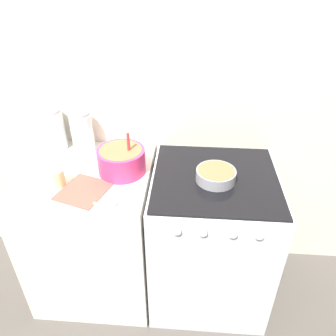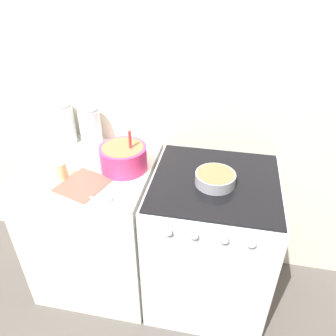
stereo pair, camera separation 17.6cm
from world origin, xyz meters
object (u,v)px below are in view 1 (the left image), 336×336
(storage_jar_left, at_px, (52,132))
(storage_jar_middle, at_px, (83,134))
(stove, at_px, (210,238))
(baking_pan, at_px, (216,175))
(mixing_bowl, at_px, (121,159))
(tin_can, at_px, (57,178))

(storage_jar_left, height_order, storage_jar_middle, storage_jar_left)
(stove, relative_size, baking_pan, 4.38)
(mixing_bowl, xyz_separation_m, storage_jar_middle, (-0.28, 0.22, 0.03))
(mixing_bowl, bearing_deg, baking_pan, -5.24)
(storage_jar_middle, relative_size, tin_can, 2.65)
(storage_jar_middle, bearing_deg, mixing_bowl, -38.68)
(storage_jar_middle, distance_m, tin_can, 0.38)
(stove, bearing_deg, tin_can, -170.71)
(mixing_bowl, bearing_deg, storage_jar_middle, 141.32)
(stove, bearing_deg, mixing_bowl, 178.15)
(stove, xyz_separation_m, tin_can, (-0.83, -0.14, 0.51))
(baking_pan, relative_size, storage_jar_middle, 0.85)
(stove, bearing_deg, storage_jar_middle, 163.24)
(mixing_bowl, distance_m, storage_jar_left, 0.52)
(storage_jar_left, xyz_separation_m, storage_jar_middle, (0.19, 0.00, -0.00))
(stove, distance_m, storage_jar_middle, 1.01)
(baking_pan, xyz_separation_m, storage_jar_left, (-0.98, 0.27, 0.08))
(baking_pan, bearing_deg, storage_jar_left, 164.59)
(storage_jar_middle, bearing_deg, baking_pan, -18.83)
(stove, xyz_separation_m, baking_pan, (-0.00, -0.03, 0.50))
(stove, xyz_separation_m, storage_jar_left, (-0.99, 0.24, 0.58))
(storage_jar_left, relative_size, storage_jar_middle, 1.04)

